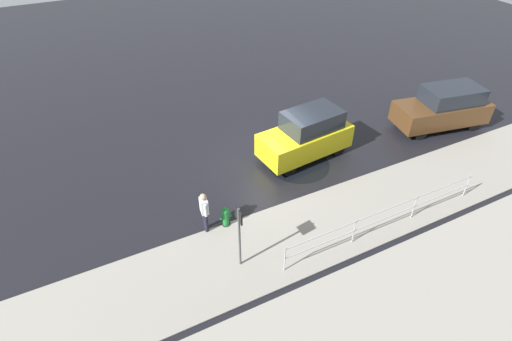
{
  "coord_description": "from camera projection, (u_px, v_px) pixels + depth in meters",
  "views": [
    {
      "loc": [
        6.61,
        11.89,
        10.06
      ],
      "look_at": [
        1.39,
        1.38,
        0.9
      ],
      "focal_mm": 28.0,
      "sensor_mm": 36.0,
      "label": 1
    }
  ],
  "objects": [
    {
      "name": "puddle_patch",
      "position": [
        299.0,
        164.0,
        16.68
      ],
      "size": [
        2.57,
        2.57,
        0.01
      ],
      "primitive_type": "cylinder",
      "color": "black",
      "rests_on": "ground"
    },
    {
      "name": "ground_plane",
      "position": [
        271.0,
        160.0,
        16.9
      ],
      "size": [
        60.0,
        60.0,
        0.0
      ],
      "primitive_type": "plane",
      "color": "black"
    },
    {
      "name": "fire_hydrant",
      "position": [
        226.0,
        217.0,
        13.67
      ],
      "size": [
        0.42,
        0.31,
        0.8
      ],
      "color": "#197A2D",
      "rests_on": "ground"
    },
    {
      "name": "pedestrian",
      "position": [
        204.0,
        210.0,
        13.15
      ],
      "size": [
        0.28,
        0.57,
        1.62
      ],
      "color": "silver",
      "rests_on": "ground"
    },
    {
      "name": "kerb_strip",
      "position": [
        327.0,
        224.0,
        13.92
      ],
      "size": [
        24.0,
        3.2,
        0.04
      ],
      "primitive_type": "cube",
      "color": "gray",
      "rests_on": "ground"
    },
    {
      "name": "building_block",
      "position": [
        498.0,
        317.0,
        8.57
      ],
      "size": [
        15.98,
        2.4,
        4.61
      ],
      "primitive_type": "cube",
      "color": "gray",
      "rests_on": "ground"
    },
    {
      "name": "sign_post",
      "position": [
        239.0,
        229.0,
        11.59
      ],
      "size": [
        0.07,
        0.44,
        2.4
      ],
      "color": "#4C4C51",
      "rests_on": "ground"
    },
    {
      "name": "parked_sedan",
      "position": [
        444.0,
        108.0,
        18.48
      ],
      "size": [
        4.55,
        2.51,
        1.98
      ],
      "color": "#513319",
      "rests_on": "ground"
    },
    {
      "name": "moving_hatchback",
      "position": [
        307.0,
        135.0,
        16.57
      ],
      "size": [
        4.05,
        2.09,
        2.06
      ],
      "color": "yellow",
      "rests_on": "ground"
    },
    {
      "name": "metal_railing",
      "position": [
        386.0,
        215.0,
        13.27
      ],
      "size": [
        7.79,
        0.04,
        1.05
      ],
      "color": "#B7BABF",
      "rests_on": "ground"
    }
  ]
}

